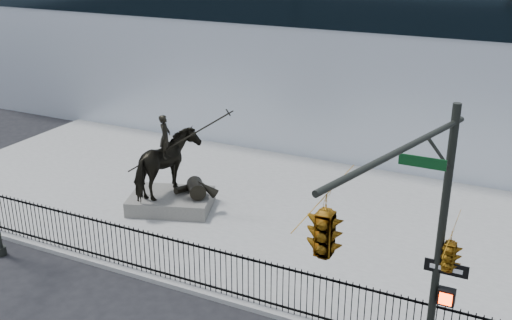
% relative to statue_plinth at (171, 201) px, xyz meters
% --- Properties ---
extents(ground, '(120.00, 120.00, 0.00)m').
position_rel_statue_plinth_xyz_m(ground, '(3.70, -5.50, -0.44)').
color(ground, black).
rests_on(ground, ground).
extents(plaza, '(30.00, 12.00, 0.15)m').
position_rel_statue_plinth_xyz_m(plaza, '(3.70, 1.50, -0.36)').
color(plaza, gray).
rests_on(plaza, ground).
extents(building, '(44.00, 14.00, 9.00)m').
position_rel_statue_plinth_xyz_m(building, '(3.70, 14.50, 4.06)').
color(building, silver).
rests_on(building, ground).
extents(picket_fence, '(22.10, 0.10, 1.50)m').
position_rel_statue_plinth_xyz_m(picket_fence, '(3.70, -4.25, 0.46)').
color(picket_fence, black).
rests_on(picket_fence, plaza).
extents(statue_plinth, '(3.60, 3.00, 0.58)m').
position_rel_statue_plinth_xyz_m(statue_plinth, '(0.00, 0.00, 0.00)').
color(statue_plinth, '#52504B').
rests_on(statue_plinth, plaza).
extents(equestrian_statue, '(3.75, 2.98, 3.34)m').
position_rel_statue_plinth_xyz_m(equestrian_statue, '(0.06, 0.02, 1.50)').
color(equestrian_statue, black).
rests_on(equestrian_statue, statue_plinth).
extents(traffic_signal_right, '(2.17, 6.86, 7.00)m').
position_rel_statue_plinth_xyz_m(traffic_signal_right, '(10.17, -7.51, 4.41)').
color(traffic_signal_right, black).
rests_on(traffic_signal_right, ground).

